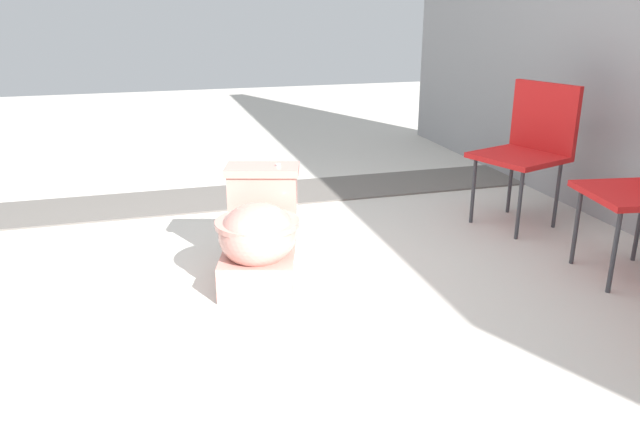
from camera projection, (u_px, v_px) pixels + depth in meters
ground_plane at (218, 288)px, 2.94m from camera, size 14.00×14.00×0.00m
gravel_strip at (264, 194)px, 4.34m from camera, size 0.56×8.00×0.01m
toilet at (260, 235)px, 2.99m from camera, size 0.71×0.53×0.52m
folding_chair_left at (531, 139)px, 3.66m from camera, size 0.56×0.56×0.83m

